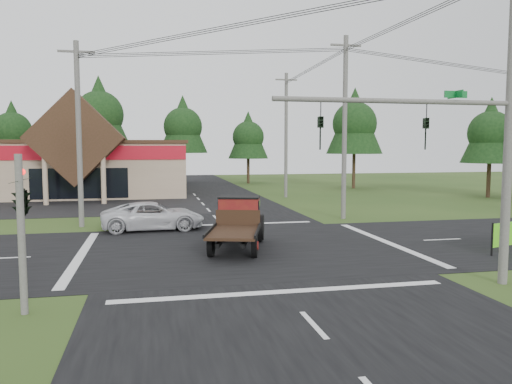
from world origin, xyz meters
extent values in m
plane|color=#2B4518|center=(0.00, 0.00, 0.00)|extent=(120.00, 120.00, 0.00)
cube|color=black|center=(0.00, 0.00, 0.01)|extent=(12.00, 120.00, 0.02)
cube|color=black|center=(0.00, 0.00, 0.01)|extent=(120.00, 12.00, 0.02)
cube|color=black|center=(-14.00, 19.00, 0.01)|extent=(28.00, 14.00, 0.02)
cube|color=tan|center=(-16.00, 30.00, 2.50)|extent=(30.00, 15.00, 5.00)
cube|color=#382717|center=(-16.00, 30.00, 5.05)|extent=(30.40, 15.40, 0.30)
cube|color=maroon|center=(-16.00, 22.45, 4.10)|extent=(30.00, 0.12, 1.20)
cube|color=#382717|center=(-10.00, 21.50, 5.30)|extent=(7.78, 4.00, 7.78)
cylinder|color=tan|center=(-12.20, 19.80, 2.00)|extent=(0.40, 0.40, 4.00)
cylinder|color=tan|center=(-7.80, 19.80, 2.00)|extent=(0.40, 0.40, 4.00)
cube|color=black|center=(-10.00, 22.48, 1.50)|extent=(8.00, 0.08, 2.60)
cylinder|color=#595651|center=(7.50, -7.50, 3.50)|extent=(0.24, 0.24, 7.00)
cylinder|color=#595651|center=(3.50, -7.50, 6.00)|extent=(8.00, 0.16, 0.16)
imported|color=black|center=(4.50, -7.50, 5.00)|extent=(0.16, 0.20, 1.00)
imported|color=black|center=(1.00, -7.50, 5.00)|extent=(0.16, 0.20, 1.00)
cube|color=#0C6626|center=(5.50, -7.50, 6.25)|extent=(0.80, 0.04, 0.22)
cylinder|color=#595651|center=(-7.50, -7.50, 2.20)|extent=(0.20, 0.20, 4.40)
imported|color=black|center=(-7.50, -7.30, 3.70)|extent=(0.53, 2.48, 1.00)
sphere|color=#FF0C0C|center=(-7.50, -7.15, 3.90)|extent=(0.18, 0.18, 0.18)
cylinder|color=#595651|center=(7.50, -7.50, 5.50)|extent=(0.30, 0.30, 11.00)
cylinder|color=#595651|center=(-8.00, 8.00, 5.25)|extent=(0.30, 0.30, 10.50)
cube|color=#595651|center=(-8.00, 8.00, 9.90)|extent=(2.00, 0.12, 0.12)
cylinder|color=#595651|center=(8.00, 8.00, 5.75)|extent=(0.30, 0.30, 11.50)
cube|color=#595651|center=(8.00, 8.00, 10.90)|extent=(2.00, 0.12, 0.12)
cylinder|color=#595651|center=(8.00, 22.00, 5.60)|extent=(0.30, 0.30, 11.20)
cube|color=#595651|center=(8.00, 22.00, 10.60)|extent=(2.00, 0.12, 0.12)
cylinder|color=#332316|center=(-20.00, 42.00, 1.75)|extent=(0.36, 0.36, 3.50)
cone|color=black|center=(-20.00, 42.00, 6.80)|extent=(5.60, 5.60, 6.60)
sphere|color=black|center=(-20.00, 42.00, 6.50)|extent=(4.40, 4.40, 4.40)
cylinder|color=#332316|center=(-10.00, 41.00, 2.27)|extent=(0.36, 0.36, 4.55)
cone|color=black|center=(-10.00, 41.00, 8.84)|extent=(7.28, 7.28, 8.58)
sphere|color=black|center=(-10.00, 41.00, 8.45)|extent=(5.72, 5.72, 5.72)
cylinder|color=#332316|center=(0.00, 42.00, 1.92)|extent=(0.36, 0.36, 3.85)
cone|color=black|center=(0.00, 42.00, 7.48)|extent=(6.16, 6.16, 7.26)
sphere|color=black|center=(0.00, 42.00, 7.15)|extent=(4.84, 4.84, 4.84)
cylinder|color=#332316|center=(8.00, 40.00, 1.57)|extent=(0.36, 0.36, 3.15)
cone|color=black|center=(8.00, 40.00, 6.12)|extent=(5.04, 5.04, 5.94)
sphere|color=black|center=(8.00, 40.00, 5.85)|extent=(3.96, 3.96, 3.96)
cylinder|color=#332316|center=(18.00, 30.00, 1.92)|extent=(0.36, 0.36, 3.85)
cone|color=black|center=(18.00, 30.00, 7.48)|extent=(6.16, 6.16, 7.26)
sphere|color=black|center=(18.00, 30.00, 7.15)|extent=(4.84, 4.84, 4.84)
cylinder|color=#332316|center=(26.00, 18.00, 1.57)|extent=(0.36, 0.36, 3.15)
cone|color=black|center=(26.00, 18.00, 6.12)|extent=(5.04, 5.04, 5.94)
sphere|color=black|center=(26.00, 18.00, 5.85)|extent=(3.96, 3.96, 3.96)
imported|color=silver|center=(-3.95, 6.07, 0.78)|extent=(5.71, 2.83, 1.56)
camera|label=1|loc=(-4.01, -21.89, 4.58)|focal=35.00mm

